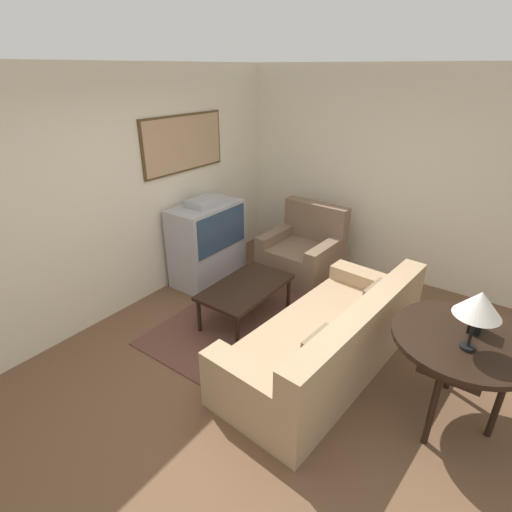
# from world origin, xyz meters

# --- Properties ---
(ground_plane) EXTENTS (12.00, 12.00, 0.00)m
(ground_plane) POSITION_xyz_m (0.00, 0.00, 0.00)
(ground_plane) COLOR brown
(wall_back) EXTENTS (12.00, 0.10, 2.70)m
(wall_back) POSITION_xyz_m (0.02, 2.13, 1.36)
(wall_back) COLOR beige
(wall_back) RESTS_ON ground_plane
(wall_right) EXTENTS (0.06, 12.00, 2.70)m
(wall_right) POSITION_xyz_m (2.63, 0.00, 1.35)
(wall_right) COLOR beige
(wall_right) RESTS_ON ground_plane
(area_rug) EXTENTS (2.04, 1.48, 0.01)m
(area_rug) POSITION_xyz_m (0.46, 0.74, 0.01)
(area_rug) COLOR brown
(area_rug) RESTS_ON ground_plane
(tv) EXTENTS (0.99, 0.54, 1.14)m
(tv) POSITION_xyz_m (1.03, 1.78, 0.54)
(tv) COLOR #9E9EA3
(tv) RESTS_ON ground_plane
(couch) EXTENTS (2.35, 1.16, 0.81)m
(couch) POSITION_xyz_m (0.38, -0.35, 0.28)
(couch) COLOR tan
(couch) RESTS_ON ground_plane
(armchair) EXTENTS (0.92, 0.97, 0.97)m
(armchair) POSITION_xyz_m (1.87, 0.79, 0.31)
(armchair) COLOR brown
(armchair) RESTS_ON ground_plane
(coffee_table) EXTENTS (1.08, 0.62, 0.44)m
(coffee_table) POSITION_xyz_m (0.54, 0.77, 0.40)
(coffee_table) COLOR black
(coffee_table) RESTS_ON ground_plane
(console_table) EXTENTS (1.04, 1.04, 0.80)m
(console_table) POSITION_xyz_m (0.38, -1.43, 0.73)
(console_table) COLOR black
(console_table) RESTS_ON ground_plane
(table_lamp) EXTENTS (0.32, 0.32, 0.47)m
(table_lamp) POSITION_xyz_m (0.26, -1.47, 1.17)
(table_lamp) COLOR black
(table_lamp) RESTS_ON console_table
(mantel_clock) EXTENTS (0.15, 0.10, 0.22)m
(mantel_clock) POSITION_xyz_m (0.53, -1.47, 0.92)
(mantel_clock) COLOR black
(mantel_clock) RESTS_ON console_table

